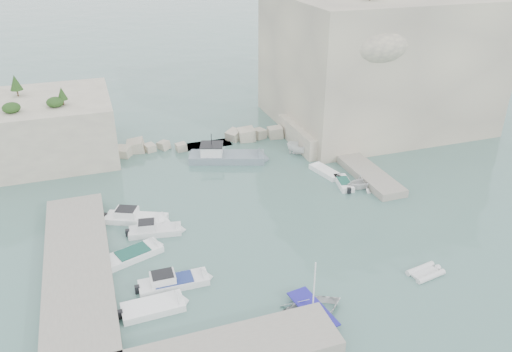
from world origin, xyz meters
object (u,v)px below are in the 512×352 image
object	(u,v)px
tender_east_a	(361,188)
motorboat_e	(153,310)
motorboat_c	(133,257)
tender_east_c	(325,174)
inflatable_dinghy	(425,274)
motorboat_d	(174,285)
work_boat	(227,161)
motorboat_b	(155,233)
rowboat	(312,314)
tender_east_b	(344,185)
tender_east_d	(307,154)
motorboat_a	(136,221)

from	to	relation	value
tender_east_a	motorboat_e	bearing A→B (deg)	115.29
motorboat_c	tender_east_c	distance (m)	23.80
inflatable_dinghy	motorboat_c	bearing A→B (deg)	145.97
motorboat_d	work_boat	distance (m)	22.94
motorboat_b	tender_east_c	xyz separation A→B (m)	(19.78, 5.90, 0.00)
inflatable_dinghy	tender_east_a	bearing A→B (deg)	70.81
tender_east_c	work_boat	distance (m)	11.67
motorboat_e	inflatable_dinghy	size ratio (longest dim) A/B	1.63
motorboat_c	motorboat_d	xyz separation A→B (m)	(2.53, -4.75, 0.00)
rowboat	tender_east_b	world-z (taller)	rowboat
motorboat_c	tender_east_b	distance (m)	23.40
tender_east_c	tender_east_d	world-z (taller)	tender_east_d
motorboat_c	inflatable_dinghy	world-z (taller)	motorboat_c
motorboat_a	motorboat_d	bearing A→B (deg)	-56.44
motorboat_c	inflatable_dinghy	bearing A→B (deg)	-43.97
tender_east_a	work_boat	distance (m)	16.01
motorboat_e	rowboat	world-z (taller)	rowboat
tender_east_b	work_boat	size ratio (longest dim) A/B	0.40
rowboat	inflatable_dinghy	size ratio (longest dim) A/B	1.66
motorboat_c	tender_east_c	bearing A→B (deg)	2.55
motorboat_b	motorboat_c	size ratio (longest dim) A/B	0.96
motorboat_a	motorboat_e	xyz separation A→B (m)	(-0.33, -12.65, 0.00)
tender_east_b	tender_east_c	distance (m)	3.20
motorboat_d	work_boat	size ratio (longest dim) A/B	0.61
motorboat_b	rowboat	xyz separation A→B (m)	(8.98, -14.08, 0.00)
motorboat_a	motorboat_e	world-z (taller)	motorboat_a
motorboat_a	tender_east_d	distance (m)	23.09
motorboat_c	rowboat	distance (m)	15.80
motorboat_c	inflatable_dinghy	size ratio (longest dim) A/B	1.77
rowboat	tender_east_d	xyz separation A→B (m)	(11.02, 25.50, 0.00)
motorboat_a	tender_east_a	xyz separation A→B (m)	(23.19, -1.03, 0.00)
motorboat_c	motorboat_d	bearing A→B (deg)	-81.38
tender_east_c	motorboat_a	bearing A→B (deg)	84.63
tender_east_b	tender_east_d	size ratio (longest dim) A/B	0.80
tender_east_a	inflatable_dinghy	bearing A→B (deg)	169.24
rowboat	motorboat_d	bearing A→B (deg)	45.58
motorboat_c	motorboat_e	bearing A→B (deg)	-104.44
motorboat_b	tender_east_d	distance (m)	23.03
rowboat	tender_east_d	distance (m)	27.78
motorboat_d	motorboat_b	bearing A→B (deg)	92.33
motorboat_b	tender_east_b	world-z (taller)	motorboat_b
motorboat_a	tender_east_c	world-z (taller)	motorboat_a
inflatable_dinghy	tender_east_a	world-z (taller)	tender_east_a
inflatable_dinghy	tender_east_d	world-z (taller)	tender_east_d
tender_east_c	motorboat_d	bearing A→B (deg)	110.85
motorboat_a	motorboat_b	size ratio (longest dim) A/B	1.24
work_boat	motorboat_d	bearing A→B (deg)	-97.36
motorboat_d	motorboat_e	xyz separation A→B (m)	(-1.92, -2.24, 0.00)
rowboat	tender_east_a	size ratio (longest dim) A/B	1.50
motorboat_c	work_boat	xyz separation A→B (m)	(12.68, 15.82, 0.00)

